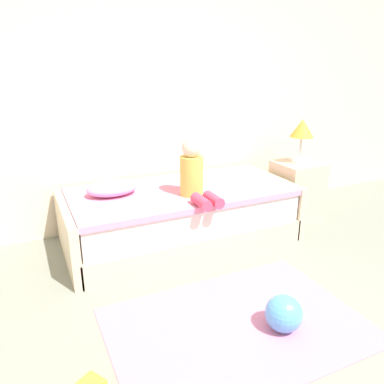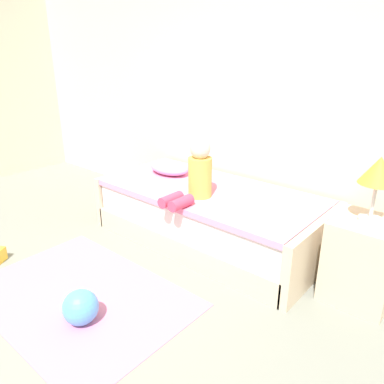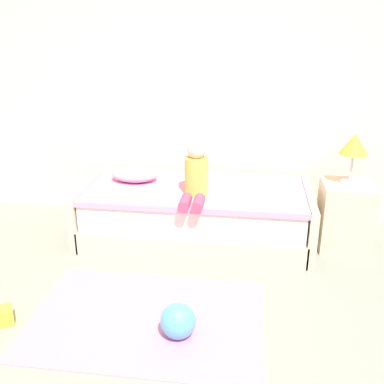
# 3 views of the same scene
# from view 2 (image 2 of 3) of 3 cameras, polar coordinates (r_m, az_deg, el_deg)

# --- Properties ---
(wall_rear) EXTENTS (7.20, 0.10, 2.90)m
(wall_rear) POSITION_cam_2_polar(r_m,az_deg,el_deg) (3.53, 11.96, 16.92)
(wall_rear) COLOR beige
(wall_rear) RESTS_ON ground
(bed) EXTENTS (2.11, 1.00, 0.50)m
(bed) POSITION_cam_2_polar(r_m,az_deg,el_deg) (3.43, 2.72, -3.61)
(bed) COLOR beige
(bed) RESTS_ON ground
(nightstand) EXTENTS (0.44, 0.44, 0.60)m
(nightstand) POSITION_cam_2_polar(r_m,az_deg,el_deg) (2.88, 24.71, -9.56)
(nightstand) COLOR beige
(nightstand) RESTS_ON ground
(table_lamp) EXTENTS (0.24, 0.24, 0.45)m
(table_lamp) POSITION_cam_2_polar(r_m,az_deg,el_deg) (2.64, 26.77, 2.52)
(table_lamp) COLOR silver
(table_lamp) RESTS_ON nightstand
(child_figure) EXTENTS (0.20, 0.51, 0.50)m
(child_figure) POSITION_cam_2_polar(r_m,az_deg,el_deg) (3.08, 0.68, 2.67)
(child_figure) COLOR gold
(child_figure) RESTS_ON bed
(pillow) EXTENTS (0.44, 0.30, 0.13)m
(pillow) POSITION_cam_2_polar(r_m,az_deg,el_deg) (3.76, -3.47, 3.78)
(pillow) COLOR #EA8CC6
(pillow) RESTS_ON bed
(toy_ball) EXTENTS (0.23, 0.23, 0.23)m
(toy_ball) POSITION_cam_2_polar(r_m,az_deg,el_deg) (2.61, -16.79, -16.59)
(toy_ball) COLOR #4C99E5
(toy_ball) RESTS_ON ground
(area_rug) EXTENTS (1.60, 1.10, 0.01)m
(area_rug) POSITION_cam_2_polar(r_m,az_deg,el_deg) (2.91, -16.83, -15.03)
(area_rug) COLOR pink
(area_rug) RESTS_ON ground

